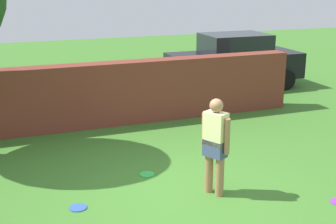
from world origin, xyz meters
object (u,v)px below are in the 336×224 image
object	(u,v)px
person	(215,142)
car	(234,61)
frisbee_blue	(78,208)
frisbee_green	(147,174)

from	to	relation	value
person	car	size ratio (longest dim) A/B	0.38
car	frisbee_blue	distance (m)	8.89
person	car	xyz separation A→B (m)	(3.98, 6.63, -0.04)
person	frisbee_blue	bearing A→B (deg)	55.69
car	frisbee_blue	world-z (taller)	car
frisbee_blue	car	bearing A→B (deg)	45.76
person	frisbee_blue	xyz separation A→B (m)	(-2.20, 0.29, -0.89)
frisbee_green	frisbee_blue	xyz separation A→B (m)	(-1.40, -0.81, 0.00)
person	frisbee_green	xyz separation A→B (m)	(-0.80, 1.10, -0.89)
person	frisbee_green	distance (m)	1.62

